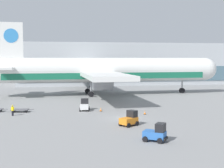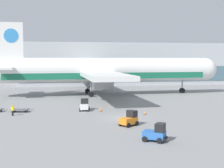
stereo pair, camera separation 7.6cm
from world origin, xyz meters
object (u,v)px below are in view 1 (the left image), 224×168
Objects in this scene: airplane_main at (103,71)px; baggage_tug_mid at (156,133)px; baggage_tug_foreground at (85,105)px; ground_crew_near at (13,109)px; baggage_tug_far at (130,119)px; traffic_cone_far at (101,109)px; baggage_dolly_second at (20,110)px; traffic_cone_near at (145,113)px.

airplane_main is 20.66× the size of baggage_tug_mid.
baggage_tug_foreground is at bearing 140.18° from baggage_tug_mid.
baggage_tug_foreground is at bearing -130.24° from ground_crew_near.
baggage_tug_far is (-1.09, 8.06, 0.00)m from baggage_tug_mid.
ground_crew_near reaches higher than traffic_cone_far.
baggage_tug_foreground is at bearing 6.28° from baggage_dolly_second.
baggage_tug_mid is at bearing -92.35° from airplane_main.
baggage_tug_foreground is 1.53× the size of ground_crew_near.
traffic_cone_near is (19.77, -5.44, -0.08)m from baggage_dolly_second.
traffic_cone_near is at bearing -113.04° from baggage_tug_foreground.
ground_crew_near is at bearing 168.33° from baggage_tug_mid.
ground_crew_near is at bearing -126.85° from airplane_main.
baggage_tug_mid is (6.03, -21.10, 0.00)m from baggage_tug_foreground.
baggage_tug_far reaches higher than baggage_dolly_second.
baggage_tug_foreground is 10.66m from baggage_dolly_second.
airplane_main is at bearing 81.46° from traffic_cone_far.
ground_crew_near is 20.57m from traffic_cone_near.
baggage_dolly_second is at bearing -67.44° from ground_crew_near.
airplane_main is 20.68× the size of baggage_tug_far.
baggage_tug_mid is at bearing -101.09° from traffic_cone_near.
airplane_main is 92.72× the size of traffic_cone_near.
airplane_main is at bearing -8.27° from baggage_tug_foreground.
airplane_main is 35.47m from baggage_tug_far.
airplane_main is 31.08m from ground_crew_near.
airplane_main reaches higher than baggage_tug_mid.
baggage_tug_foreground is 11.76m from ground_crew_near.
airplane_main reaches higher than ground_crew_near.
baggage_tug_mid reaches higher than traffic_cone_near.
traffic_cone_far is at bearing -138.23° from ground_crew_near.
baggage_tug_mid is 20.10m from traffic_cone_far.
baggage_tug_far is 11.98m from traffic_cone_far.
ground_crew_near is at bearing 112.98° from baggage_tug_foreground.
baggage_tug_mid is 16.09m from traffic_cone_near.
ground_crew_near is (-17.35, 17.91, 0.12)m from baggage_tug_mid.
airplane_main is at bearing -90.61° from ground_crew_near.
baggage_tug_foreground is 13.94m from baggage_tug_far.
airplane_main is at bearing 124.11° from baggage_tug_mid.
airplane_main is 24.26m from traffic_cone_far.
baggage_tug_far is 1.65× the size of ground_crew_near.
baggage_tug_mid is 4.24× the size of traffic_cone_far.
traffic_cone_far is (-6.51, 4.03, 0.02)m from traffic_cone_near.
airplane_main is 15.42× the size of baggage_dolly_second.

